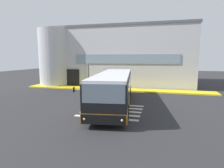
% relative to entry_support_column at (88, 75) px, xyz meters
% --- Properties ---
extents(ground_plane, '(80.00, 90.00, 0.02)m').
position_rel_entry_support_column_xyz_m(ground_plane, '(3.73, -5.40, -1.71)').
color(ground_plane, '#2B2B2D').
rests_on(ground_plane, ground).
extents(bay_paint_stripes, '(4.40, 3.96, 0.01)m').
position_rel_entry_support_column_xyz_m(bay_paint_stripes, '(5.73, -9.60, -1.70)').
color(bay_paint_stripes, silver).
rests_on(bay_paint_stripes, ground).
extents(terminal_building, '(21.17, 13.80, 8.25)m').
position_rel_entry_support_column_xyz_m(terminal_building, '(3.05, 6.19, 2.41)').
color(terminal_building, '#B7B7BC').
rests_on(terminal_building, ground).
extents(boarding_curb, '(23.37, 2.00, 0.15)m').
position_rel_entry_support_column_xyz_m(boarding_curb, '(3.73, -0.60, -1.63)').
color(boarding_curb, yellow).
rests_on(boarding_curb, ground).
extents(entry_support_column, '(0.28, 0.28, 3.11)m').
position_rel_entry_support_column_xyz_m(entry_support_column, '(0.00, 0.00, 0.00)').
color(entry_support_column, slate).
rests_on(entry_support_column, boarding_curb).
extents(bus_main_foreground, '(4.07, 11.43, 2.70)m').
position_rel_entry_support_column_xyz_m(bus_main_foreground, '(5.49, -8.03, -0.37)').
color(bus_main_foreground, black).
rests_on(bus_main_foreground, ground).
extents(passenger_near_column, '(0.57, 0.31, 1.68)m').
position_rel_entry_support_column_xyz_m(passenger_near_column, '(0.80, -0.95, -0.62)').
color(passenger_near_column, '#1E2338').
rests_on(passenger_near_column, boarding_curb).
extents(passenger_by_doorway, '(0.48, 0.41, 1.68)m').
position_rel_entry_support_column_xyz_m(passenger_by_doorway, '(2.07, -1.09, -0.62)').
color(passenger_by_doorway, '#1E2338').
rests_on(passenger_by_doorway, boarding_curb).
extents(passenger_at_curb_edge, '(0.58, 0.30, 1.68)m').
position_rel_entry_support_column_xyz_m(passenger_at_curb_edge, '(3.14, -0.22, -0.62)').
color(passenger_at_curb_edge, '#2D2D33').
rests_on(passenger_at_curb_edge, boarding_curb).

